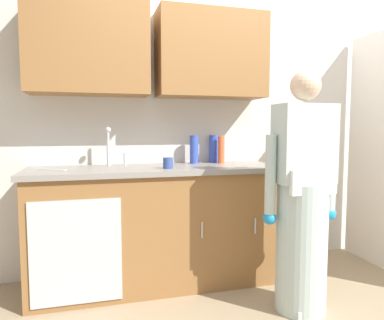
# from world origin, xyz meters

# --- Properties ---
(ground_plane) EXTENTS (9.00, 9.00, 0.00)m
(ground_plane) POSITION_xyz_m (0.00, 0.00, 0.00)
(ground_plane) COLOR #998466
(kitchen_wall_with_uppers) EXTENTS (4.80, 0.44, 2.70)m
(kitchen_wall_with_uppers) POSITION_xyz_m (-0.14, 0.99, 1.48)
(kitchen_wall_with_uppers) COLOR beige
(kitchen_wall_with_uppers) RESTS_ON ground
(counter_cabinet) EXTENTS (1.90, 0.62, 0.90)m
(counter_cabinet) POSITION_xyz_m (-0.55, 0.70, 0.45)
(counter_cabinet) COLOR brown
(counter_cabinet) RESTS_ON ground
(countertop) EXTENTS (1.96, 0.66, 0.04)m
(countertop) POSITION_xyz_m (-0.55, 0.70, 0.92)
(countertop) COLOR gray
(countertop) RESTS_ON counter_cabinet
(sink) EXTENTS (0.50, 0.36, 0.35)m
(sink) POSITION_xyz_m (-0.87, 0.71, 0.93)
(sink) COLOR #B7BABF
(sink) RESTS_ON counter_cabinet
(person_at_sink) EXTENTS (0.55, 0.34, 1.62)m
(person_at_sink) POSITION_xyz_m (0.32, 0.01, 0.69)
(person_at_sink) COLOR white
(person_at_sink) RESTS_ON ground
(bottle_dish_liquid) EXTENTS (0.06, 0.06, 0.23)m
(bottle_dish_liquid) POSITION_xyz_m (0.04, 0.84, 1.06)
(bottle_dish_liquid) COLOR #E05933
(bottle_dish_liquid) RESTS_ON countertop
(bottle_cleaner_spray) EXTENTS (0.08, 0.08, 0.24)m
(bottle_cleaner_spray) POSITION_xyz_m (0.01, 0.94, 1.06)
(bottle_cleaner_spray) COLOR #334CB2
(bottle_cleaner_spray) RESTS_ON countertop
(bottle_water_short) EXTENTS (0.07, 0.07, 0.24)m
(bottle_water_short) POSITION_xyz_m (-0.19, 0.89, 1.06)
(bottle_water_short) COLOR #334CB2
(bottle_water_short) RESTS_ON countertop
(cup_by_sink) EXTENTS (0.08, 0.08, 0.08)m
(cup_by_sink) POSITION_xyz_m (-0.49, 0.55, 0.98)
(cup_by_sink) COLOR #33478C
(cup_by_sink) RESTS_ON countertop
(knife_on_counter) EXTENTS (0.22, 0.14, 0.01)m
(knife_on_counter) POSITION_xyz_m (-1.32, 0.69, 0.94)
(knife_on_counter) COLOR silver
(knife_on_counter) RESTS_ON countertop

